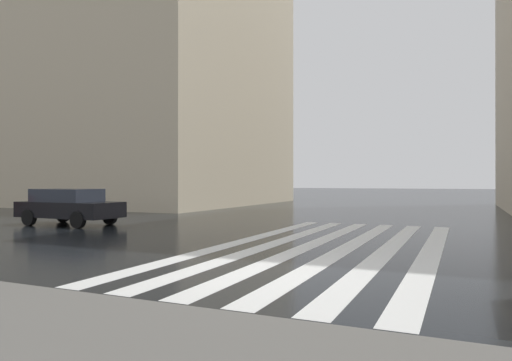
{
  "coord_description": "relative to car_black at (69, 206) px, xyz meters",
  "views": [
    {
      "loc": [
        -7.87,
        -3.46,
        1.69
      ],
      "look_at": [
        4.9,
        2.28,
        1.73
      ],
      "focal_mm": 32.3,
      "sensor_mm": 36.0,
      "label": 1
    }
  ],
  "objects": [
    {
      "name": "ground_plane",
      "position": [
        -5.5,
        -10.56,
        -0.76
      ],
      "size": [
        220.0,
        220.0,
        0.0
      ],
      "primitive_type": "plane",
      "color": "black"
    },
    {
      "name": "zebra_crossing",
      "position": [
        -1.5,
        -10.82,
        -0.75
      ],
      "size": [
        13.0,
        5.5,
        0.01
      ],
      "color": "silver",
      "rests_on": "ground_plane"
    },
    {
      "name": "car_black",
      "position": [
        0.0,
        0.0,
        0.0
      ],
      "size": [
        1.85,
        4.1,
        1.41
      ],
      "color": "black",
      "rests_on": "ground_plane"
    },
    {
      "name": "haussmann_block_mid",
      "position": [
        16.03,
        13.44,
        11.77
      ],
      "size": [
        18.06,
        27.59,
        25.58
      ],
      "color": "beige",
      "rests_on": "ground_plane"
    }
  ]
}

